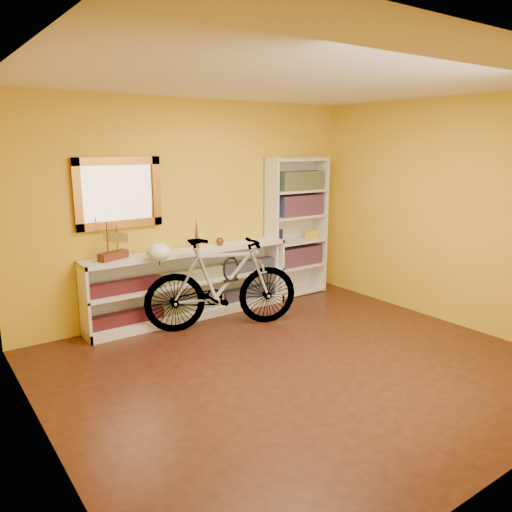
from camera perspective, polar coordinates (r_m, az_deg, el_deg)
floor at (r=4.91m, az=4.85°, el=-12.44°), size 4.50×4.00×0.01m
ceiling at (r=4.48m, az=5.51°, el=19.43°), size 4.50×4.00×0.01m
back_wall at (r=6.16m, az=-7.09°, el=5.36°), size 4.50×0.01×2.60m
left_wall at (r=3.52m, az=-24.02°, el=-1.14°), size 0.01×4.00×2.60m
right_wall at (r=6.21m, az=21.27°, el=4.65°), size 0.01×4.00×2.60m
gilt_mirror at (r=5.71m, az=-15.43°, el=6.95°), size 0.98×0.06×0.78m
wall_socket at (r=6.82m, az=-0.09°, el=-2.85°), size 0.09×0.02×0.09m
console_unit at (r=6.09m, az=-7.39°, el=-3.15°), size 2.60×0.35×0.85m
cd_row_lower at (r=6.15m, az=-7.24°, el=-5.48°), size 2.50×0.13×0.14m
cd_row_upper at (r=6.04m, az=-7.33°, el=-2.18°), size 2.50×0.13×0.14m
model_ship at (r=5.58m, az=-16.09°, el=1.68°), size 0.37×0.25×0.42m
toy_car at (r=5.78m, az=-11.72°, el=0.20°), size 0.00×0.01×0.00m
bronze_ornament at (r=5.99m, az=-6.82°, el=2.63°), size 0.06×0.06×0.38m
decorative_orb at (r=6.18m, az=-4.15°, el=1.68°), size 0.10×0.10×0.10m
bookcase at (r=6.91m, az=4.63°, el=3.27°), size 0.90×0.30×1.90m
book_row_a at (r=7.02m, az=4.88°, el=0.04°), size 0.70×0.22×0.26m
book_row_b at (r=6.90m, az=4.99°, el=5.81°), size 0.70×0.22×0.28m
book_row_c at (r=6.86m, az=5.05°, el=8.58°), size 0.70×0.22×0.25m
travel_mug at (r=6.72m, az=2.72°, el=2.26°), size 0.09×0.09×0.19m
red_tin at (r=6.73m, az=3.23°, el=8.26°), size 0.16×0.16×0.19m
yellow_bag at (r=7.06m, az=6.38°, el=2.44°), size 0.17×0.12×0.13m
bicycle at (r=5.69m, az=-3.91°, el=-3.11°), size 1.03×1.85×1.06m
helmet at (r=5.49m, az=-11.01°, el=0.44°), size 0.26×0.25×0.19m
u_lock at (r=5.67m, az=-2.89°, el=-1.48°), size 0.21×0.02×0.21m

